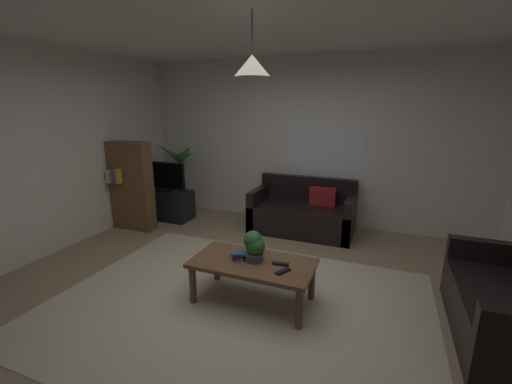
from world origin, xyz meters
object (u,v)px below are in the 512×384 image
(remote_on_table_0, at_px, (280,264))
(tv_stand, at_px, (167,204))
(coffee_table, at_px, (253,267))
(book_on_table_0, at_px, (240,258))
(bookshelf_corner, at_px, (131,186))
(couch_under_window, at_px, (303,214))
(book_on_table_2, at_px, (240,253))
(book_on_table_1, at_px, (239,255))
(tv, at_px, (164,176))
(remote_on_table_1, at_px, (283,271))
(pendant_lamp, at_px, (252,66))
(potted_palm_corner, at_px, (180,179))
(potted_plant_on_table, at_px, (254,245))

(remote_on_table_0, relative_size, tv_stand, 0.18)
(coffee_table, height_order, remote_on_table_0, remote_on_table_0)
(book_on_table_0, relative_size, tv_stand, 0.13)
(tv_stand, height_order, bookshelf_corner, bookshelf_corner)
(couch_under_window, bearing_deg, book_on_table_2, -93.60)
(couch_under_window, relative_size, tv_stand, 1.74)
(book_on_table_1, relative_size, bookshelf_corner, 0.08)
(book_on_table_0, xyz_separation_m, remote_on_table_0, (0.42, 0.03, -0.00))
(book_on_table_0, relative_size, bookshelf_corner, 0.09)
(bookshelf_corner, bearing_deg, tv, 72.51)
(couch_under_window, height_order, remote_on_table_0, couch_under_window)
(remote_on_table_1, height_order, tv_stand, tv_stand)
(pendant_lamp, bearing_deg, tv, 142.93)
(remote_on_table_1, height_order, tv, tv)
(coffee_table, bearing_deg, remote_on_table_1, -16.58)
(book_on_table_2, height_order, tv_stand, book_on_table_2)
(coffee_table, xyz_separation_m, tv, (-2.38, 1.80, 0.39))
(potted_palm_corner, bearing_deg, remote_on_table_1, -41.51)
(remote_on_table_0, distance_m, remote_on_table_1, 0.15)
(remote_on_table_1, height_order, potted_plant_on_table, potted_plant_on_table)
(potted_plant_on_table, height_order, potted_palm_corner, potted_palm_corner)
(couch_under_window, bearing_deg, remote_on_table_0, -82.14)
(potted_plant_on_table, height_order, tv_stand, potted_plant_on_table)
(potted_plant_on_table, xyz_separation_m, potted_palm_corner, (-2.44, 2.32, 0.00))
(tv_stand, relative_size, tv, 1.11)
(book_on_table_1, height_order, pendant_lamp, pendant_lamp)
(couch_under_window, relative_size, bookshelf_corner, 1.12)
(couch_under_window, distance_m, pendant_lamp, 2.89)
(book_on_table_0, xyz_separation_m, book_on_table_1, (-0.01, 0.00, 0.03))
(tv, xyz_separation_m, pendant_lamp, (2.38, -1.80, 1.50))
(tv, bearing_deg, book_on_table_0, -38.66)
(coffee_table, relative_size, bookshelf_corner, 0.86)
(couch_under_window, height_order, tv, tv)
(book_on_table_0, height_order, pendant_lamp, pendant_lamp)
(remote_on_table_1, bearing_deg, book_on_table_2, -162.36)
(coffee_table, xyz_separation_m, remote_on_table_0, (0.28, 0.03, 0.08))
(couch_under_window, height_order, pendant_lamp, pendant_lamp)
(tv, xyz_separation_m, bookshelf_corner, (-0.19, -0.59, -0.05))
(book_on_table_2, xyz_separation_m, tv_stand, (-2.24, 1.82, -0.25))
(coffee_table, height_order, pendant_lamp, pendant_lamp)
(potted_plant_on_table, xyz_separation_m, tv_stand, (-2.38, 1.78, -0.34))
(book_on_table_0, relative_size, pendant_lamp, 0.23)
(couch_under_window, xyz_separation_m, pendant_lamp, (0.01, -2.10, 1.98))
(couch_under_window, distance_m, remote_on_table_0, 2.09)
(tv_stand, xyz_separation_m, pendant_lamp, (2.38, -1.82, 2.01))
(book_on_table_1, relative_size, pendant_lamp, 0.21)
(book_on_table_1, bearing_deg, remote_on_table_1, -12.44)
(book_on_table_2, bearing_deg, remote_on_table_0, 4.80)
(book_on_table_0, relative_size, potted_palm_corner, 0.09)
(couch_under_window, height_order, tv_stand, couch_under_window)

